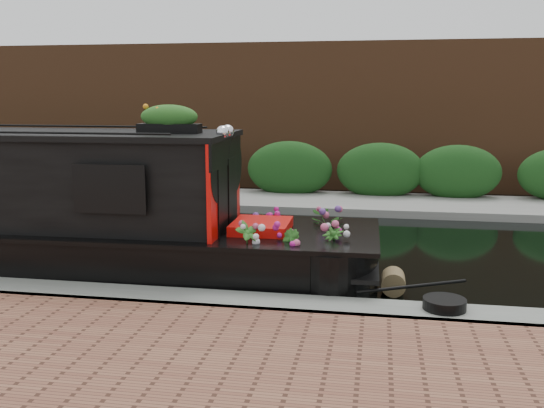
# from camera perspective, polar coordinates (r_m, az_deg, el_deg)

# --- Properties ---
(ground) EXTENTS (80.00, 80.00, 0.00)m
(ground) POSITION_cam_1_polar(r_m,az_deg,el_deg) (10.48, -3.17, -4.11)
(ground) COLOR black
(ground) RESTS_ON ground
(near_bank_coping) EXTENTS (40.00, 0.60, 0.50)m
(near_bank_coping) POSITION_cam_1_polar(r_m,az_deg,el_deg) (7.46, -9.07, -10.30)
(near_bank_coping) COLOR slate
(near_bank_coping) RESTS_ON ground
(far_bank_path) EXTENTS (40.00, 2.40, 0.34)m
(far_bank_path) POSITION_cam_1_polar(r_m,az_deg,el_deg) (14.51, 0.62, -0.04)
(far_bank_path) COLOR gray
(far_bank_path) RESTS_ON ground
(far_hedge) EXTENTS (40.00, 1.10, 2.80)m
(far_hedge) POSITION_cam_1_polar(r_m,az_deg,el_deg) (15.38, 1.17, 0.55)
(far_hedge) COLOR #184116
(far_hedge) RESTS_ON ground
(far_brick_wall) EXTENTS (40.00, 1.00, 8.00)m
(far_brick_wall) POSITION_cam_1_polar(r_m,az_deg,el_deg) (17.44, 2.25, 1.70)
(far_brick_wall) COLOR brown
(far_brick_wall) RESTS_ON ground
(rope_fender) EXTENTS (0.32, 0.41, 0.32)m
(rope_fender) POSITION_cam_1_polar(r_m,az_deg,el_deg) (8.25, 11.35, -7.18)
(rope_fender) COLOR brown
(rope_fender) RESTS_ON ground
(coiled_mooring_rope) EXTENTS (0.48, 0.48, 0.12)m
(coiled_mooring_rope) POSITION_cam_1_polar(r_m,az_deg,el_deg) (7.09, 15.92, -9.02)
(coiled_mooring_rope) COLOR black
(coiled_mooring_rope) RESTS_ON near_bank_coping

